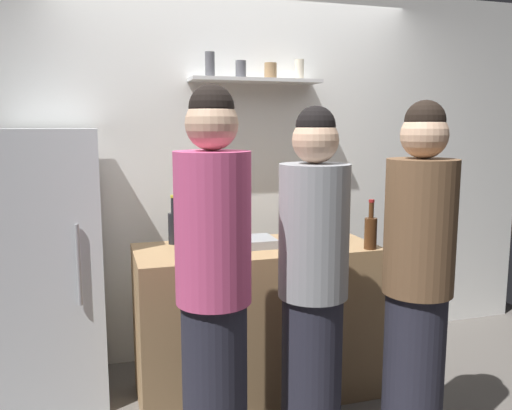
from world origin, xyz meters
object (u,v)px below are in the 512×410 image
object	(u,v)px
person_brown_jacket	(417,283)
refrigerator	(53,267)
utensil_holder	(299,242)
wine_bottle_dark_glass	(174,226)
person_grey_hoodie	(313,287)
baking_pan	(246,242)
wine_bottle_pale_glass	(188,235)
wine_bottle_green_glass	(324,223)
water_bottle_plastic	(184,239)
wine_bottle_amber_glass	(371,231)
person_pink_top	(214,289)

from	to	relation	value
person_brown_jacket	refrigerator	bearing A→B (deg)	-103.39
utensil_holder	wine_bottle_dark_glass	bearing A→B (deg)	145.19
person_grey_hoodie	baking_pan	bearing A→B (deg)	16.51
wine_bottle_pale_glass	wine_bottle_dark_glass	xyz separation A→B (m)	(-0.04, 0.27, 0.00)
refrigerator	wine_bottle_pale_glass	xyz separation A→B (m)	(0.75, -0.36, 0.22)
wine_bottle_green_glass	water_bottle_plastic	size ratio (longest dim) A/B	1.21
baking_pan	wine_bottle_dark_glass	bearing A→B (deg)	153.42
utensil_holder	wine_bottle_amber_glass	size ratio (longest dim) A/B	0.77
water_bottle_plastic	person_brown_jacket	bearing A→B (deg)	-29.29
person_pink_top	person_grey_hoodie	distance (m)	0.51
refrigerator	person_pink_top	bearing A→B (deg)	-53.12
wine_bottle_green_glass	person_grey_hoodie	size ratio (longest dim) A/B	0.17
wine_bottle_green_glass	wine_bottle_dark_glass	distance (m)	0.93
wine_bottle_amber_glass	person_pink_top	world-z (taller)	person_pink_top
wine_bottle_dark_glass	person_brown_jacket	xyz separation A→B (m)	(1.05, -0.99, -0.16)
water_bottle_plastic	person_grey_hoodie	bearing A→B (deg)	-39.09
baking_pan	person_pink_top	size ratio (longest dim) A/B	0.19
wine_bottle_dark_glass	person_pink_top	world-z (taller)	person_pink_top
water_bottle_plastic	person_pink_top	xyz separation A→B (m)	(0.05, -0.50, -0.13)
wine_bottle_amber_glass	person_grey_hoodie	world-z (taller)	person_grey_hoodie
baking_pan	person_brown_jacket	distance (m)	1.03
wine_bottle_pale_glass	water_bottle_plastic	xyz separation A→B (m)	(-0.05, -0.14, 0.01)
utensil_holder	person_grey_hoodie	distance (m)	0.44
baking_pan	wine_bottle_green_glass	size ratio (longest dim) A/B	1.14
baking_pan	water_bottle_plastic	size ratio (longest dim) A/B	1.38
water_bottle_plastic	wine_bottle_dark_glass	bearing A→B (deg)	89.48
wine_bottle_amber_glass	wine_bottle_green_glass	bearing A→B (deg)	117.29
wine_bottle_green_glass	wine_bottle_pale_glass	xyz separation A→B (m)	(-0.87, -0.11, -0.00)
baking_pan	wine_bottle_pale_glass	distance (m)	0.37
water_bottle_plastic	person_grey_hoodie	size ratio (longest dim) A/B	0.14
utensil_holder	wine_bottle_dark_glass	world-z (taller)	wine_bottle_dark_glass
baking_pan	utensil_holder	xyz separation A→B (m)	(0.24, -0.25, 0.04)
wine_bottle_dark_glass	water_bottle_plastic	size ratio (longest dim) A/B	1.21
wine_bottle_pale_glass	person_pink_top	distance (m)	0.65
wine_bottle_pale_glass	water_bottle_plastic	size ratio (longest dim) A/B	1.17
wine_bottle_green_glass	person_brown_jacket	size ratio (longest dim) A/B	0.17
wine_bottle_amber_glass	person_grey_hoodie	distance (m)	0.68
baking_pan	wine_bottle_green_glass	world-z (taller)	wine_bottle_green_glass
utensil_holder	water_bottle_plastic	size ratio (longest dim) A/B	0.91
refrigerator	person_pink_top	size ratio (longest dim) A/B	0.89
utensil_holder	person_pink_top	bearing A→B (deg)	-142.14
baking_pan	person_grey_hoodie	world-z (taller)	person_grey_hoodie
baking_pan	wine_bottle_green_glass	bearing A→B (deg)	4.46
refrigerator	person_grey_hoodie	distance (m)	1.57
person_grey_hoodie	water_bottle_plastic	bearing A→B (deg)	54.46
utensil_holder	person_brown_jacket	size ratio (longest dim) A/B	0.13
person_grey_hoodie	utensil_holder	bearing A→B (deg)	-8.95
person_pink_top	person_brown_jacket	distance (m)	1.00
wine_bottle_green_glass	wine_bottle_pale_glass	distance (m)	0.88
person_pink_top	person_brown_jacket	bearing A→B (deg)	22.87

